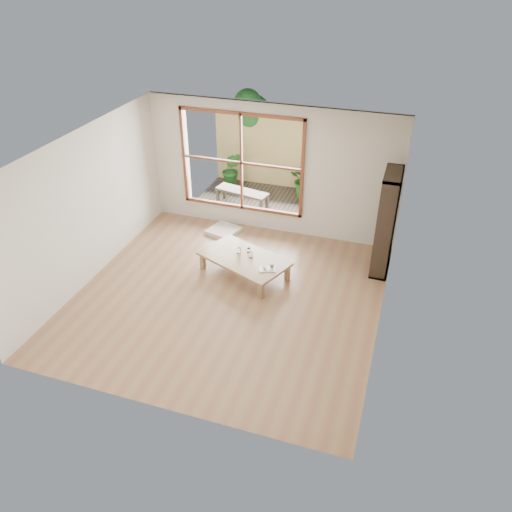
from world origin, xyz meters
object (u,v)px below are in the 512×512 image
at_px(low_table, 244,259).
at_px(bookshelf, 386,223).
at_px(food_tray, 268,268).
at_px(garden_bench, 242,193).

xyz_separation_m(low_table, bookshelf, (2.30, 0.96, 0.64)).
distance_m(bookshelf, food_tray, 2.22).
distance_m(bookshelf, garden_bench, 3.60).
bearing_deg(bookshelf, food_tray, -146.60).
distance_m(low_table, food_tray, 0.56).
bearing_deg(garden_bench, low_table, -58.01).
bearing_deg(bookshelf, low_table, -157.35).
xyz_separation_m(bookshelf, food_tray, (-1.79, -1.18, -0.57)).
relative_size(food_tray, garden_bench, 0.26).
bearing_deg(food_tray, bookshelf, 15.44).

